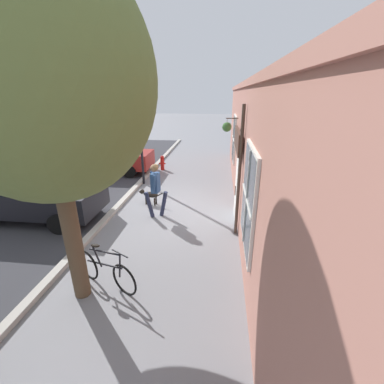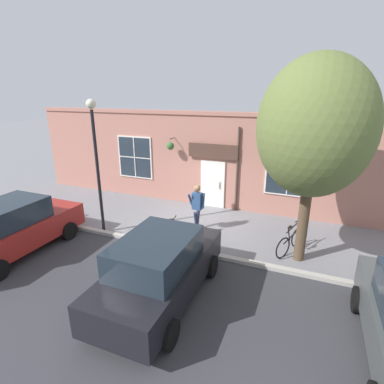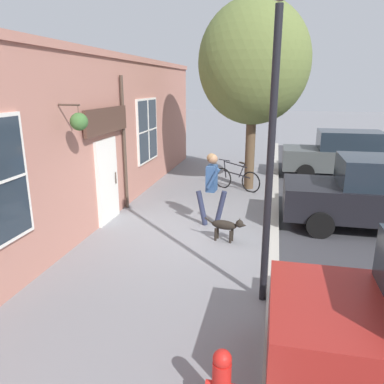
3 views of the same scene
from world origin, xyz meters
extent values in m
plane|color=gray|center=(0.00, 0.00, 0.00)|extent=(90.00, 90.00, 0.00)
cube|color=#B2ADA3|center=(2.00, 0.00, 0.06)|extent=(0.20, 28.00, 0.12)
cube|color=#38383D|center=(7.00, 0.00, 0.00)|extent=(10.00, 28.00, 0.01)
cube|color=#B27566|center=(-2.35, 0.00, 2.01)|extent=(0.30, 18.00, 4.01)
cube|color=#B27566|center=(-2.35, 0.00, 4.09)|extent=(0.42, 18.00, 0.16)
cube|color=white|center=(-2.18, 0.29, 1.05)|extent=(0.10, 1.10, 2.10)
cube|color=#232D38|center=(-2.15, 0.29, 1.00)|extent=(0.03, 0.90, 1.90)
cylinder|color=#47382D|center=(-2.09, 0.64, 1.05)|extent=(0.03, 0.03, 0.30)
cube|color=#4C3328|center=(-2.08, 0.29, 2.55)|extent=(0.08, 2.20, 0.60)
cylinder|color=#47382D|center=(-2.12, 1.38, 1.81)|extent=(0.09, 0.09, 3.61)
cylinder|color=#47382D|center=(-1.96, -1.56, 3.01)|extent=(0.44, 0.04, 0.04)
cylinder|color=#47382D|center=(-1.78, -1.56, 2.83)|extent=(0.01, 0.01, 0.34)
cone|color=#2D2823|center=(-1.78, -1.56, 2.61)|extent=(0.32, 0.32, 0.18)
sphere|color=#3D6B33|center=(-1.78, -1.56, 2.70)|extent=(0.34, 0.34, 0.34)
cube|color=white|center=(-2.18, -3.67, 1.95)|extent=(0.08, 1.82, 2.02)
cube|color=#232D38|center=(-2.15, -3.67, 1.95)|extent=(0.03, 1.70, 1.90)
cube|color=white|center=(-2.13, -3.67, 1.95)|extent=(0.04, 0.04, 1.90)
cube|color=white|center=(-2.13, -3.67, 1.95)|extent=(0.04, 1.70, 0.04)
cube|color=white|center=(-2.18, 3.46, 1.95)|extent=(0.08, 1.82, 2.02)
cube|color=#232D38|center=(-2.15, 3.46, 1.95)|extent=(0.03, 1.70, 1.90)
cube|color=white|center=(-2.13, 3.46, 1.95)|extent=(0.04, 0.04, 1.90)
cube|color=white|center=(-2.13, 3.46, 1.95)|extent=(0.04, 1.70, 0.04)
cylinder|color=#282D47|center=(0.66, 0.63, 0.43)|extent=(0.32, 0.16, 0.88)
cylinder|color=#282D47|center=(0.22, 0.51, 0.43)|extent=(0.32, 0.16, 0.88)
cube|color=#2D4C7A|center=(0.44, 0.57, 1.19)|extent=(0.25, 0.36, 0.63)
sphere|color=#936B4C|center=(0.46, 0.57, 1.66)|extent=(0.24, 0.24, 0.24)
sphere|color=brown|center=(0.43, 0.57, 1.69)|extent=(0.23, 0.23, 0.23)
cylinder|color=#2D4C7A|center=(0.42, 0.80, 1.22)|extent=(0.17, 0.10, 0.57)
cylinder|color=#2D4C7A|center=(0.52, 0.33, 1.24)|extent=(0.33, 0.11, 0.52)
ellipsoid|color=black|center=(0.89, -0.38, 0.38)|extent=(0.61, 0.33, 0.20)
cylinder|color=black|center=(1.08, -0.34, 0.14)|extent=(0.06, 0.06, 0.29)
cylinder|color=black|center=(1.05, -0.48, 0.14)|extent=(0.06, 0.06, 0.29)
cylinder|color=black|center=(0.74, -0.28, 0.14)|extent=(0.06, 0.06, 0.29)
cylinder|color=black|center=(0.71, -0.41, 0.14)|extent=(0.06, 0.06, 0.29)
sphere|color=black|center=(1.24, -0.44, 0.46)|extent=(0.17, 0.17, 0.17)
cone|color=black|center=(1.34, -0.47, 0.44)|extent=(0.12, 0.11, 0.09)
cone|color=black|center=(1.24, -0.39, 0.53)|extent=(0.06, 0.06, 0.07)
cone|color=black|center=(1.22, -0.49, 0.53)|extent=(0.06, 0.06, 0.07)
cylinder|color=black|center=(0.53, -0.31, 0.43)|extent=(0.21, 0.08, 0.14)
cylinder|color=brown|center=(1.10, 4.23, 1.41)|extent=(0.31, 0.31, 2.83)
ellipsoid|color=olive|center=(1.10, 4.23, 4.04)|extent=(3.47, 3.12, 3.81)
sphere|color=olive|center=(1.01, 4.51, 3.43)|extent=(1.65, 1.65, 1.65)
torus|color=black|center=(0.24, 4.12, 0.33)|extent=(0.64, 0.38, 0.70)
torus|color=black|center=(1.21, 3.74, 0.33)|extent=(0.64, 0.38, 0.70)
cylinder|color=black|center=(0.72, 3.93, 0.53)|extent=(0.93, 0.39, 0.18)
cylinder|color=black|center=(0.89, 3.86, 0.67)|extent=(0.22, 0.11, 0.48)
cylinder|color=black|center=(0.67, 3.95, 0.85)|extent=(0.79, 0.33, 0.15)
cylinder|color=black|center=(0.31, 4.09, 0.65)|extent=(0.12, 0.08, 0.58)
cylinder|color=black|center=(0.27, 4.10, 0.95)|extent=(0.42, 0.25, 0.03)
ellipsoid|color=black|center=(0.89, 3.86, 0.93)|extent=(0.27, 0.18, 0.09)
cube|color=maroon|center=(4.08, -4.23, 0.69)|extent=(4.30, 1.77, 0.76)
cube|color=#1E2833|center=(4.30, -4.23, 1.41)|extent=(2.24, 1.55, 0.68)
cylinder|color=black|center=(2.75, -5.12, 0.31)|extent=(0.62, 0.18, 0.62)
cylinder|color=black|center=(2.75, -3.36, 0.31)|extent=(0.62, 0.18, 0.62)
cube|color=black|center=(4.33, 1.14, 0.69)|extent=(4.30, 1.77, 0.76)
cube|color=#1E2833|center=(4.55, 1.14, 1.41)|extent=(2.24, 1.55, 0.68)
cylinder|color=black|center=(3.00, 0.26, 0.31)|extent=(0.62, 0.18, 0.62)
cylinder|color=black|center=(3.00, 2.02, 0.31)|extent=(0.62, 0.18, 0.62)
cylinder|color=black|center=(5.67, 0.26, 0.31)|extent=(0.62, 0.18, 0.62)
cylinder|color=black|center=(5.66, 2.02, 0.31)|extent=(0.62, 0.18, 0.62)
cylinder|color=black|center=(3.04, 5.63, 0.31)|extent=(0.62, 0.18, 0.62)
cylinder|color=black|center=(1.83, -2.61, 2.20)|extent=(0.11, 0.11, 4.40)
sphere|color=beige|center=(1.83, -2.61, 4.58)|extent=(0.32, 0.32, 0.32)
cylinder|color=red|center=(1.48, -4.93, 0.31)|extent=(0.20, 0.20, 0.62)
sphere|color=red|center=(1.48, -4.93, 0.67)|extent=(0.20, 0.20, 0.20)
cylinder|color=red|center=(1.60, -4.93, 0.34)|extent=(0.10, 0.07, 0.07)
cylinder|color=red|center=(1.36, -4.93, 0.34)|extent=(0.10, 0.07, 0.07)
camera|label=1|loc=(-1.60, 8.13, 3.86)|focal=24.00mm
camera|label=2|loc=(9.94, 4.25, 4.96)|focal=28.00mm
camera|label=3|loc=(1.87, -8.13, 3.37)|focal=35.00mm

